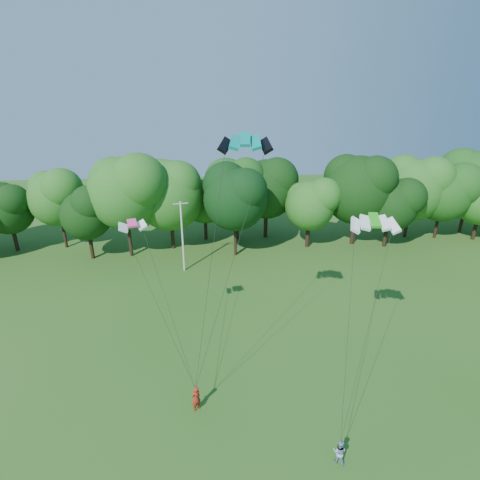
{
  "coord_description": "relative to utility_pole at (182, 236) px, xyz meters",
  "views": [
    {
      "loc": [
        -1.57,
        -10.93,
        19.81
      ],
      "look_at": [
        0.56,
        13.0,
        10.12
      ],
      "focal_mm": 28.0,
      "sensor_mm": 36.0,
      "label": 1
    }
  ],
  "objects": [
    {
      "name": "utility_pole",
      "position": [
        0.0,
        0.0,
        0.0
      ],
      "size": [
        1.67,
        0.36,
        8.39
      ],
      "rotation": [
        0.0,
        0.0,
        0.17
      ],
      "color": "silver",
      "rests_on": "ground"
    },
    {
      "name": "kite_flyer_left",
      "position": [
        1.81,
        -20.91,
        -3.36
      ],
      "size": [
        0.82,
        0.76,
        1.89
      ],
      "primitive_type": "imported",
      "rotation": [
        0.0,
        0.0,
        3.75
      ],
      "color": "#AB2516",
      "rests_on": "ground"
    },
    {
      "name": "kite_flyer_right",
      "position": [
        9.96,
        -25.42,
        -3.51
      ],
      "size": [
        0.97,
        0.91,
        1.59
      ],
      "primitive_type": "imported",
      "rotation": [
        0.0,
        0.0,
        2.61
      ],
      "color": "#90A8C8",
      "rests_on": "ground"
    },
    {
      "name": "kite_teal",
      "position": [
        5.22,
        -18.64,
        12.92
      ],
      "size": [
        3.0,
        1.59,
        0.72
      ],
      "rotation": [
        0.0,
        0.0,
        -0.12
      ],
      "color": "#04867C",
      "rests_on": "ground"
    },
    {
      "name": "kite_green",
      "position": [
        13.27,
        -18.9,
        7.99
      ],
      "size": [
        3.0,
        1.63,
        0.68
      ],
      "rotation": [
        0.0,
        0.0,
        -0.13
      ],
      "color": "green",
      "rests_on": "ground"
    },
    {
      "name": "kite_pink",
      "position": [
        -2.11,
        -15.72,
        7.16
      ],
      "size": [
        2.03,
        1.42,
        0.4
      ],
      "rotation": [
        0.0,
        0.0,
        0.32
      ],
      "color": "#F4438A",
      "rests_on": "ground"
    },
    {
      "name": "tree_back_center",
      "position": [
        6.33,
        3.92,
        3.44
      ],
      "size": [
        8.52,
        8.52,
        12.4
      ],
      "color": "black",
      "rests_on": "ground"
    }
  ]
}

